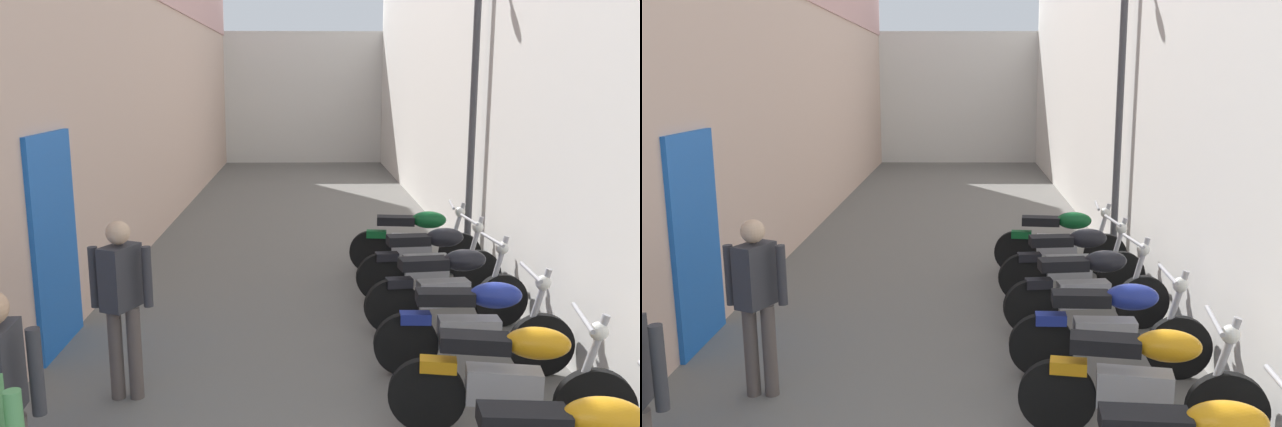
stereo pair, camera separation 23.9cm
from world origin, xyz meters
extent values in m
plane|color=#66635E|center=(0.00, 8.31, 0.00)|extent=(36.62, 36.62, 0.00)
cube|color=beige|center=(-2.72, 10.31, 3.60)|extent=(0.40, 20.62, 7.20)
cube|color=blue|center=(-2.50, 5.60, 1.10)|extent=(0.06, 1.10, 2.20)
cube|color=silver|center=(2.72, 10.31, 3.41)|extent=(0.40, 20.62, 6.83)
cube|color=silver|center=(0.00, 21.62, 2.08)|extent=(8.03, 2.00, 4.16)
ellipsoid|color=orange|center=(1.75, 2.60, 0.78)|extent=(0.50, 0.30, 0.24)
cube|color=black|center=(1.29, 2.63, 0.76)|extent=(0.54, 0.26, 0.12)
cylinder|color=black|center=(2.18, 3.62, 0.30)|extent=(0.60, 0.18, 0.60)
cylinder|color=black|center=(0.95, 3.84, 0.30)|extent=(0.60, 0.18, 0.60)
cube|color=#9E9EA3|center=(1.52, 3.74, 0.42)|extent=(0.59, 0.29, 0.28)
ellipsoid|color=orange|center=(1.74, 3.70, 0.78)|extent=(0.52, 0.34, 0.24)
cube|color=black|center=(1.29, 3.78, 0.76)|extent=(0.55, 0.31, 0.12)
cylinder|color=#9E9EA3|center=(2.11, 3.63, 0.65)|extent=(0.25, 0.10, 0.77)
cylinder|color=#9E9EA3|center=(2.05, 3.65, 1.00)|extent=(0.13, 0.58, 0.04)
sphere|color=silver|center=(2.16, 3.63, 0.90)|extent=(0.14, 0.14, 0.14)
cube|color=orange|center=(1.03, 3.82, 0.56)|extent=(0.30, 0.19, 0.10)
cylinder|color=black|center=(2.19, 4.79, 0.30)|extent=(0.60, 0.10, 0.60)
cylinder|color=black|center=(0.94, 4.84, 0.30)|extent=(0.60, 0.10, 0.60)
cube|color=#9E9EA3|center=(1.52, 4.82, 0.42)|extent=(0.57, 0.22, 0.28)
ellipsoid|color=navy|center=(1.75, 4.81, 0.78)|extent=(0.49, 0.28, 0.24)
cube|color=black|center=(1.29, 4.82, 0.76)|extent=(0.53, 0.24, 0.12)
cylinder|color=#9E9EA3|center=(2.12, 4.80, 0.65)|extent=(0.25, 0.07, 0.77)
cylinder|color=#9E9EA3|center=(2.05, 4.80, 1.00)|extent=(0.06, 0.58, 0.04)
sphere|color=silver|center=(2.17, 4.79, 0.90)|extent=(0.14, 0.14, 0.14)
cube|color=navy|center=(1.02, 4.83, 0.56)|extent=(0.28, 0.15, 0.10)
cylinder|color=black|center=(2.19, 6.04, 0.30)|extent=(0.61, 0.15, 0.60)
cylinder|color=black|center=(0.95, 5.89, 0.30)|extent=(0.61, 0.15, 0.60)
cube|color=#9E9EA3|center=(1.52, 5.96, 0.42)|extent=(0.58, 0.27, 0.28)
ellipsoid|color=black|center=(1.75, 5.99, 0.78)|extent=(0.51, 0.32, 0.24)
cube|color=black|center=(1.29, 5.93, 0.76)|extent=(0.54, 0.28, 0.12)
cylinder|color=#9E9EA3|center=(2.12, 6.03, 0.65)|extent=(0.25, 0.09, 0.77)
cylinder|color=#9E9EA3|center=(2.05, 6.03, 1.00)|extent=(0.11, 0.58, 0.04)
sphere|color=silver|center=(2.17, 6.04, 0.90)|extent=(0.14, 0.14, 0.14)
cube|color=black|center=(1.03, 5.90, 0.56)|extent=(0.30, 0.17, 0.10)
cylinder|color=black|center=(2.19, 7.07, 0.30)|extent=(0.60, 0.14, 0.60)
cylinder|color=black|center=(0.95, 6.95, 0.30)|extent=(0.60, 0.14, 0.60)
cube|color=#9E9EA3|center=(1.52, 7.00, 0.42)|extent=(0.58, 0.25, 0.28)
ellipsoid|color=black|center=(1.75, 7.03, 0.78)|extent=(0.50, 0.31, 0.24)
cube|color=black|center=(1.29, 6.98, 0.76)|extent=(0.54, 0.27, 0.12)
cylinder|color=#9E9EA3|center=(2.12, 7.06, 0.65)|extent=(0.25, 0.08, 0.77)
cylinder|color=#9E9EA3|center=(2.05, 7.06, 1.00)|extent=(0.09, 0.58, 0.04)
sphere|color=silver|center=(2.17, 7.07, 0.90)|extent=(0.14, 0.14, 0.14)
cube|color=black|center=(1.03, 6.95, 0.56)|extent=(0.29, 0.17, 0.10)
cylinder|color=black|center=(2.19, 8.02, 0.30)|extent=(0.61, 0.15, 0.60)
cylinder|color=black|center=(0.95, 8.17, 0.30)|extent=(0.61, 0.15, 0.60)
cube|color=#9E9EA3|center=(1.52, 8.10, 0.42)|extent=(0.58, 0.27, 0.28)
ellipsoid|color=#0F5123|center=(1.75, 8.07, 0.78)|extent=(0.51, 0.32, 0.24)
cube|color=black|center=(1.29, 8.12, 0.76)|extent=(0.54, 0.28, 0.12)
cylinder|color=#9E9EA3|center=(2.12, 8.02, 0.65)|extent=(0.25, 0.09, 0.77)
cylinder|color=#9E9EA3|center=(2.05, 8.03, 1.00)|extent=(0.11, 0.58, 0.04)
sphere|color=silver|center=(2.17, 8.02, 0.90)|extent=(0.14, 0.14, 0.14)
cube|color=#0F5123|center=(1.03, 8.16, 0.56)|extent=(0.29, 0.17, 0.10)
cylinder|color=#333338|center=(-1.51, 2.63, 1.09)|extent=(0.08, 0.08, 0.52)
cylinder|color=#564C47|center=(-1.61, 4.45, 0.41)|extent=(0.12, 0.12, 0.82)
cylinder|color=#564C47|center=(-1.45, 4.45, 0.41)|extent=(0.12, 0.12, 0.82)
cube|color=#333338|center=(-1.53, 4.45, 1.09)|extent=(0.32, 0.39, 0.54)
sphere|color=#DBB28E|center=(-1.53, 4.45, 1.47)|extent=(0.20, 0.20, 0.20)
cylinder|color=#333338|center=(-1.75, 4.45, 1.09)|extent=(0.08, 0.08, 0.52)
cylinder|color=#333338|center=(-1.31, 4.45, 1.09)|extent=(0.08, 0.08, 0.52)
cylinder|color=#47474C|center=(2.37, 8.35, 2.28)|extent=(0.10, 0.10, 4.56)
camera|label=1|loc=(0.01, -0.89, 2.72)|focal=37.09mm
camera|label=2|loc=(0.25, -0.89, 2.72)|focal=37.09mm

